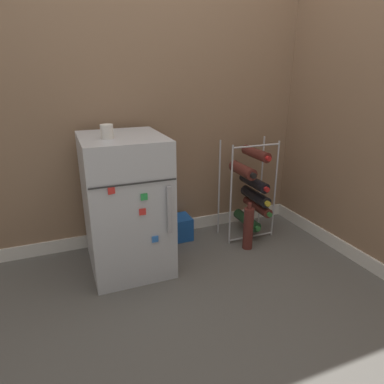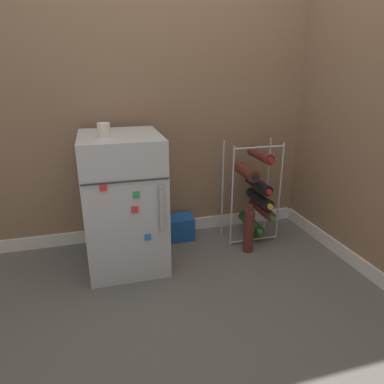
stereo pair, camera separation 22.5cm
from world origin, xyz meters
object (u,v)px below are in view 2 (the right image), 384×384
at_px(fridge_top_cup, 104,130).
at_px(soda_box, 177,227).
at_px(wine_rack, 256,191).
at_px(mini_fridge, 124,201).
at_px(loose_bottle_floor, 249,231).

bearing_deg(fridge_top_cup, soda_box, 30.67).
distance_m(wine_rack, fridge_top_cup, 1.15).
distance_m(mini_fridge, wine_rack, 0.94).
xyz_separation_m(soda_box, fridge_top_cup, (-0.47, -0.28, 0.78)).
bearing_deg(loose_bottle_floor, soda_box, 142.85).
xyz_separation_m(mini_fridge, fridge_top_cup, (-0.09, -0.06, 0.45)).
bearing_deg(loose_bottle_floor, wine_rack, 55.84).
bearing_deg(soda_box, fridge_top_cup, -149.33).
bearing_deg(loose_bottle_floor, fridge_top_cup, 177.41).
bearing_deg(wine_rack, soda_box, 167.21).
height_order(mini_fridge, fridge_top_cup, fridge_top_cup).
bearing_deg(fridge_top_cup, mini_fridge, 34.63).
bearing_deg(mini_fridge, soda_box, 29.74).
height_order(mini_fridge, loose_bottle_floor, mini_fridge).
bearing_deg(fridge_top_cup, loose_bottle_floor, -2.59).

